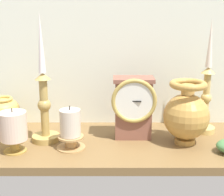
{
  "coord_description": "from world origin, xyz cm",
  "views": [
    {
      "loc": [
        -0.12,
        -96.81,
        40.4
      ],
      "look_at": [
        -0.1,
        0.0,
        14.0
      ],
      "focal_mm": 53.34,
      "sensor_mm": 36.0,
      "label": 1
    }
  ],
  "objects_px": {
    "brass_vase_jar": "(3,115)",
    "pillar_candle_near_clock": "(14,129)",
    "mantel_clock": "(134,106)",
    "brass_vase_bulbous": "(187,114)",
    "candlestick_tall_left": "(44,102)",
    "candlestick_tall_center": "(207,93)",
    "pillar_candle_front": "(71,129)"
  },
  "relations": [
    {
      "from": "candlestick_tall_left",
      "to": "brass_vase_bulbous",
      "type": "distance_m",
      "value": 0.43
    },
    {
      "from": "candlestick_tall_left",
      "to": "candlestick_tall_center",
      "type": "bearing_deg",
      "value": 8.35
    },
    {
      "from": "pillar_candle_near_clock",
      "to": "brass_vase_bulbous",
      "type": "bearing_deg",
      "value": 7.06
    },
    {
      "from": "candlestick_tall_center",
      "to": "brass_vase_bulbous",
      "type": "relative_size",
      "value": 1.91
    },
    {
      "from": "brass_vase_jar",
      "to": "pillar_candle_near_clock",
      "type": "height_order",
      "value": "pillar_candle_near_clock"
    },
    {
      "from": "brass_vase_jar",
      "to": "pillar_candle_near_clock",
      "type": "xyz_separation_m",
      "value": [
        0.08,
        -0.15,
        0.01
      ]
    },
    {
      "from": "mantel_clock",
      "to": "candlestick_tall_left",
      "type": "height_order",
      "value": "candlestick_tall_left"
    },
    {
      "from": "mantel_clock",
      "to": "candlestick_tall_center",
      "type": "xyz_separation_m",
      "value": [
        0.24,
        0.05,
        0.03
      ]
    },
    {
      "from": "mantel_clock",
      "to": "brass_vase_bulbous",
      "type": "height_order",
      "value": "mantel_clock"
    },
    {
      "from": "mantel_clock",
      "to": "brass_vase_bulbous",
      "type": "relative_size",
      "value": 1.02
    },
    {
      "from": "candlestick_tall_center",
      "to": "brass_vase_jar",
      "type": "relative_size",
      "value": 3.07
    },
    {
      "from": "mantel_clock",
      "to": "pillar_candle_front",
      "type": "distance_m",
      "value": 0.21
    },
    {
      "from": "pillar_candle_near_clock",
      "to": "candlestick_tall_center",
      "type": "bearing_deg",
      "value": 14.98
    },
    {
      "from": "mantel_clock",
      "to": "brass_vase_jar",
      "type": "relative_size",
      "value": 1.64
    },
    {
      "from": "mantel_clock",
      "to": "pillar_candle_front",
      "type": "bearing_deg",
      "value": -155.83
    },
    {
      "from": "mantel_clock",
      "to": "brass_vase_bulbous",
      "type": "bearing_deg",
      "value": -16.45
    },
    {
      "from": "pillar_candle_front",
      "to": "candlestick_tall_center",
      "type": "bearing_deg",
      "value": 17.22
    },
    {
      "from": "mantel_clock",
      "to": "pillar_candle_front",
      "type": "height_order",
      "value": "mantel_clock"
    },
    {
      "from": "mantel_clock",
      "to": "candlestick_tall_left",
      "type": "distance_m",
      "value": 0.28
    },
    {
      "from": "candlestick_tall_left",
      "to": "pillar_candle_front",
      "type": "height_order",
      "value": "candlestick_tall_left"
    },
    {
      "from": "candlestick_tall_left",
      "to": "pillar_candle_near_clock",
      "type": "bearing_deg",
      "value": -132.13
    },
    {
      "from": "brass_vase_jar",
      "to": "pillar_candle_near_clock",
      "type": "distance_m",
      "value": 0.17
    },
    {
      "from": "candlestick_tall_left",
      "to": "brass_vase_bulbous",
      "type": "relative_size",
      "value": 2.03
    },
    {
      "from": "candlestick_tall_center",
      "to": "pillar_candle_front",
      "type": "bearing_deg",
      "value": -162.78
    },
    {
      "from": "pillar_candle_near_clock",
      "to": "pillar_candle_front",
      "type": "bearing_deg",
      "value": 8.72
    },
    {
      "from": "mantel_clock",
      "to": "candlestick_tall_center",
      "type": "height_order",
      "value": "candlestick_tall_center"
    },
    {
      "from": "brass_vase_bulbous",
      "to": "brass_vase_jar",
      "type": "relative_size",
      "value": 1.6
    },
    {
      "from": "mantel_clock",
      "to": "pillar_candle_near_clock",
      "type": "height_order",
      "value": "mantel_clock"
    },
    {
      "from": "mantel_clock",
      "to": "brass_vase_jar",
      "type": "xyz_separation_m",
      "value": [
        -0.43,
        0.04,
        -0.04
      ]
    },
    {
      "from": "mantel_clock",
      "to": "brass_vase_jar",
      "type": "distance_m",
      "value": 0.43
    },
    {
      "from": "brass_vase_bulbous",
      "to": "brass_vase_jar",
      "type": "height_order",
      "value": "brass_vase_bulbous"
    },
    {
      "from": "candlestick_tall_center",
      "to": "pillar_candle_front",
      "type": "distance_m",
      "value": 0.46
    }
  ]
}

